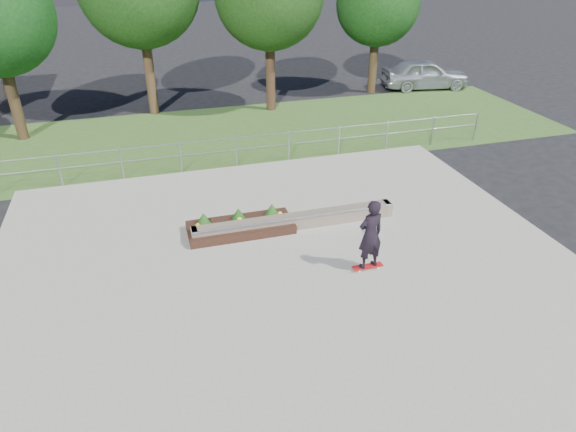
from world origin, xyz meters
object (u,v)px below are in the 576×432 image
(skateboarder, at_px, (370,235))
(parked_car, at_px, (425,74))
(grind_ledge, at_px, (295,221))
(planter_bed, at_px, (240,225))

(skateboarder, bearing_deg, parked_car, 56.30)
(grind_ledge, xyz_separation_m, planter_bed, (-1.57, 0.28, -0.02))
(grind_ledge, relative_size, skateboarder, 3.08)
(planter_bed, distance_m, skateboarder, 4.00)
(skateboarder, relative_size, parked_car, 0.42)
(parked_car, bearing_deg, skateboarder, 155.24)
(planter_bed, xyz_separation_m, parked_car, (12.95, 12.53, 0.55))
(planter_bed, relative_size, skateboarder, 1.54)
(grind_ledge, height_order, planter_bed, planter_bed)
(grind_ledge, bearing_deg, parked_car, 48.38)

